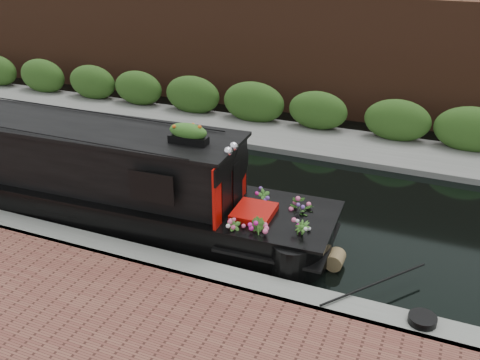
% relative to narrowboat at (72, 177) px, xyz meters
% --- Properties ---
extents(ground, '(80.00, 80.00, 0.00)m').
position_rel_narrowboat_xyz_m(ground, '(1.81, 1.91, -0.80)').
color(ground, black).
rests_on(ground, ground).
extents(near_bank_coping, '(40.00, 0.60, 0.50)m').
position_rel_narrowboat_xyz_m(near_bank_coping, '(1.81, -1.39, -0.80)').
color(near_bank_coping, slate).
rests_on(near_bank_coping, ground).
extents(far_bank_path, '(40.00, 2.40, 0.34)m').
position_rel_narrowboat_xyz_m(far_bank_path, '(1.81, 6.11, -0.80)').
color(far_bank_path, slate).
rests_on(far_bank_path, ground).
extents(far_hedge, '(40.00, 1.10, 2.80)m').
position_rel_narrowboat_xyz_m(far_hedge, '(1.81, 7.01, -0.80)').
color(far_hedge, '#2B4F1A').
rests_on(far_hedge, ground).
extents(far_brick_wall, '(40.00, 1.00, 8.00)m').
position_rel_narrowboat_xyz_m(far_brick_wall, '(1.81, 9.11, -0.80)').
color(far_brick_wall, '#4C2919').
rests_on(far_brick_wall, ground).
extents(narrowboat, '(11.61, 2.50, 2.72)m').
position_rel_narrowboat_xyz_m(narrowboat, '(0.00, 0.00, 0.00)').
color(narrowboat, black).
rests_on(narrowboat, ground).
extents(rope_fender, '(0.34, 0.39, 0.34)m').
position_rel_narrowboat_xyz_m(rope_fender, '(6.15, 0.00, -0.64)').
color(rope_fender, olive).
rests_on(rope_fender, ground).
extents(coiled_mooring_rope, '(0.45, 0.45, 0.12)m').
position_rel_narrowboat_xyz_m(coiled_mooring_rope, '(7.87, -1.33, -0.49)').
color(coiled_mooring_rope, black).
rests_on(coiled_mooring_rope, near_bank_coping).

